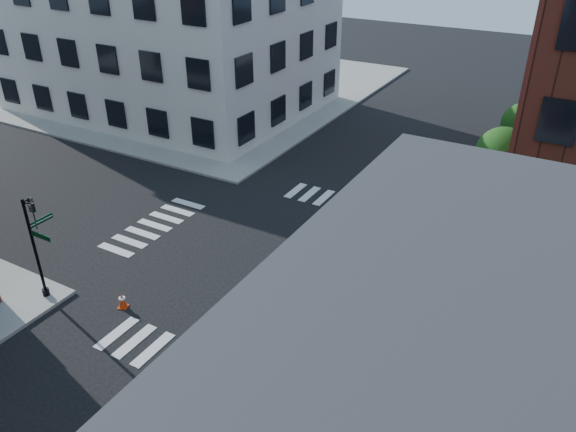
% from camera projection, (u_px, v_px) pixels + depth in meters
% --- Properties ---
extents(ground, '(120.00, 120.00, 0.00)m').
position_uv_depth(ground, '(273.00, 263.00, 25.42)').
color(ground, black).
rests_on(ground, ground).
extents(sidewalk_nw, '(30.00, 30.00, 0.15)m').
position_uv_depth(sidewalk_nw, '(193.00, 85.00, 50.43)').
color(sidewalk_nw, gray).
rests_on(sidewalk_nw, ground).
extents(building_nw, '(22.00, 16.00, 11.00)m').
position_uv_depth(building_nw, '(168.00, 35.00, 43.14)').
color(building_nw, silver).
rests_on(building_nw, ground).
extents(tree_near, '(2.69, 2.69, 4.49)m').
position_uv_depth(tree_near, '(503.00, 156.00, 28.19)').
color(tree_near, black).
rests_on(tree_near, ground).
extents(tree_far, '(2.43, 2.43, 4.07)m').
position_uv_depth(tree_far, '(523.00, 126.00, 32.89)').
color(tree_far, black).
rests_on(tree_far, ground).
extents(signal_pole, '(1.29, 1.24, 4.60)m').
position_uv_depth(signal_pole, '(36.00, 238.00, 21.88)').
color(signal_pole, black).
rests_on(signal_pole, ground).
extents(traffic_cone, '(0.47, 0.47, 0.68)m').
position_uv_depth(traffic_cone, '(122.00, 301.00, 22.50)').
color(traffic_cone, red).
rests_on(traffic_cone, ground).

